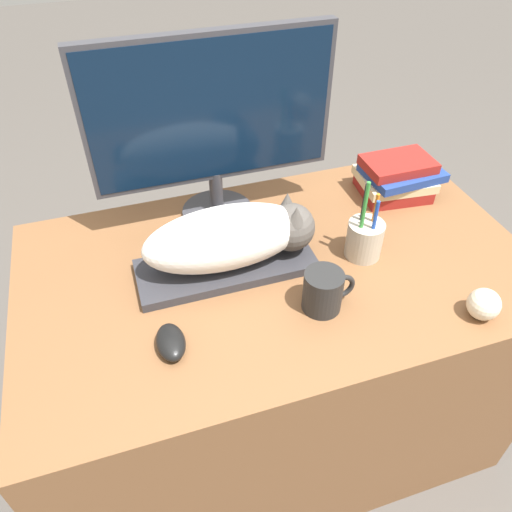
{
  "coord_description": "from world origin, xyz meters",
  "views": [
    {
      "loc": [
        -0.34,
        -0.48,
        1.57
      ],
      "look_at": [
        -0.06,
        0.36,
        0.79
      ],
      "focal_mm": 35.0,
      "sensor_mm": 36.0,
      "label": 1
    }
  ],
  "objects_px": {
    "pen_cup": "(365,238)",
    "baseball": "(484,304)",
    "coffee_mug": "(324,291)",
    "cat": "(236,236)",
    "keyboard": "(226,266)",
    "book_stack": "(396,177)",
    "monitor": "(212,119)",
    "computer_mouse": "(171,342)"
  },
  "relations": [
    {
      "from": "pen_cup",
      "to": "book_stack",
      "type": "relative_size",
      "value": 0.97
    },
    {
      "from": "baseball",
      "to": "book_stack",
      "type": "xyz_separation_m",
      "value": [
        0.06,
        0.49,
        0.02
      ]
    },
    {
      "from": "keyboard",
      "to": "book_stack",
      "type": "xyz_separation_m",
      "value": [
        0.56,
        0.17,
        0.04
      ]
    },
    {
      "from": "coffee_mug",
      "to": "baseball",
      "type": "distance_m",
      "value": 0.35
    },
    {
      "from": "pen_cup",
      "to": "monitor",
      "type": "bearing_deg",
      "value": 137.66
    },
    {
      "from": "monitor",
      "to": "coffee_mug",
      "type": "bearing_deg",
      "value": -71.68
    },
    {
      "from": "cat",
      "to": "coffee_mug",
      "type": "xyz_separation_m",
      "value": [
        0.15,
        -0.18,
        -0.05
      ]
    },
    {
      "from": "cat",
      "to": "computer_mouse",
      "type": "height_order",
      "value": "cat"
    },
    {
      "from": "keyboard",
      "to": "computer_mouse",
      "type": "height_order",
      "value": "computer_mouse"
    },
    {
      "from": "keyboard",
      "to": "cat",
      "type": "xyz_separation_m",
      "value": [
        0.03,
        0.0,
        0.09
      ]
    },
    {
      "from": "pen_cup",
      "to": "book_stack",
      "type": "bearing_deg",
      "value": 45.46
    },
    {
      "from": "keyboard",
      "to": "book_stack",
      "type": "height_order",
      "value": "book_stack"
    },
    {
      "from": "cat",
      "to": "computer_mouse",
      "type": "relative_size",
      "value": 4.17
    },
    {
      "from": "monitor",
      "to": "baseball",
      "type": "xyz_separation_m",
      "value": [
        0.46,
        -0.55,
        -0.25
      ]
    },
    {
      "from": "computer_mouse",
      "to": "coffee_mug",
      "type": "distance_m",
      "value": 0.35
    },
    {
      "from": "coffee_mug",
      "to": "book_stack",
      "type": "xyz_separation_m",
      "value": [
        0.38,
        0.35,
        0.01
      ]
    },
    {
      "from": "pen_cup",
      "to": "book_stack",
      "type": "distance_m",
      "value": 0.31
    },
    {
      "from": "computer_mouse",
      "to": "monitor",
      "type": "bearing_deg",
      "value": 63.44
    },
    {
      "from": "keyboard",
      "to": "baseball",
      "type": "distance_m",
      "value": 0.59
    },
    {
      "from": "keyboard",
      "to": "baseball",
      "type": "height_order",
      "value": "baseball"
    },
    {
      "from": "keyboard",
      "to": "pen_cup",
      "type": "xyz_separation_m",
      "value": [
        0.34,
        -0.05,
        0.04
      ]
    },
    {
      "from": "keyboard",
      "to": "pen_cup",
      "type": "relative_size",
      "value": 1.93
    },
    {
      "from": "computer_mouse",
      "to": "pen_cup",
      "type": "distance_m",
      "value": 0.54
    },
    {
      "from": "baseball",
      "to": "pen_cup",
      "type": "bearing_deg",
      "value": 119.87
    },
    {
      "from": "pen_cup",
      "to": "baseball",
      "type": "height_order",
      "value": "pen_cup"
    },
    {
      "from": "cat",
      "to": "coffee_mug",
      "type": "height_order",
      "value": "cat"
    },
    {
      "from": "cat",
      "to": "coffee_mug",
      "type": "bearing_deg",
      "value": -51.41
    },
    {
      "from": "baseball",
      "to": "keyboard",
      "type": "bearing_deg",
      "value": 147.33
    },
    {
      "from": "computer_mouse",
      "to": "book_stack",
      "type": "distance_m",
      "value": 0.82
    },
    {
      "from": "cat",
      "to": "pen_cup",
      "type": "relative_size",
      "value": 1.86
    },
    {
      "from": "keyboard",
      "to": "cat",
      "type": "height_order",
      "value": "cat"
    },
    {
      "from": "keyboard",
      "to": "coffee_mug",
      "type": "relative_size",
      "value": 3.53
    },
    {
      "from": "cat",
      "to": "pen_cup",
      "type": "bearing_deg",
      "value": -9.07
    },
    {
      "from": "coffee_mug",
      "to": "cat",
      "type": "bearing_deg",
      "value": 128.59
    },
    {
      "from": "cat",
      "to": "baseball",
      "type": "height_order",
      "value": "cat"
    },
    {
      "from": "monitor",
      "to": "pen_cup",
      "type": "distance_m",
      "value": 0.47
    },
    {
      "from": "monitor",
      "to": "pen_cup",
      "type": "xyz_separation_m",
      "value": [
        0.3,
        -0.28,
        -0.23
      ]
    },
    {
      "from": "keyboard",
      "to": "computer_mouse",
      "type": "distance_m",
      "value": 0.26
    },
    {
      "from": "monitor",
      "to": "coffee_mug",
      "type": "relative_size",
      "value": 5.0
    },
    {
      "from": "baseball",
      "to": "book_stack",
      "type": "relative_size",
      "value": 0.31
    },
    {
      "from": "coffee_mug",
      "to": "computer_mouse",
      "type": "bearing_deg",
      "value": -178.14
    },
    {
      "from": "computer_mouse",
      "to": "baseball",
      "type": "bearing_deg",
      "value": -10.42
    }
  ]
}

